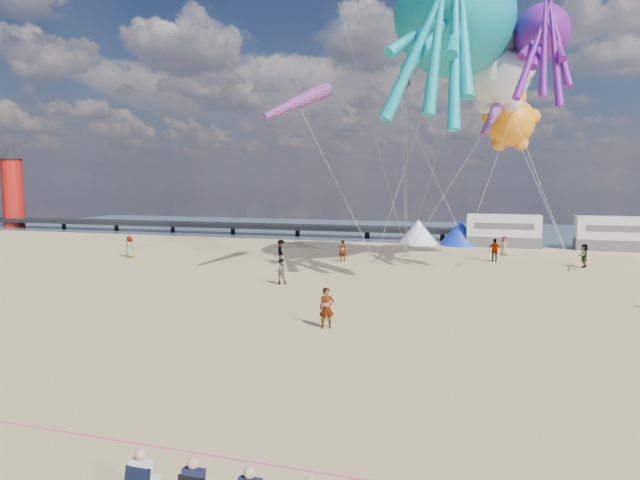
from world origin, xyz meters
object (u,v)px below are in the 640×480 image
at_px(motorhome_1, 616,234).
at_px(kite_panda, 499,78).
at_px(tent_blue, 460,233).
at_px(kite_octopus_purple, 542,33).
at_px(sandbag_a, 375,261).
at_px(windsock_right, 492,118).
at_px(lighthouse, 13,193).
at_px(beachgoer_4, 584,256).
at_px(windsock_mid, 397,93).
at_px(standing_person, 327,308).
at_px(beachgoer_0, 130,247).
at_px(sandbag_c, 573,269).
at_px(beachgoer_1, 281,271).
at_px(sandbag_b, 459,264).
at_px(kite_teddy_orange, 511,122).
at_px(sandbag_d, 472,259).
at_px(beachgoer_2, 281,251).
at_px(beachgoer_5, 342,251).
at_px(motorhome_0, 504,231).
at_px(beachgoer_3, 495,250).
at_px(windsock_left, 297,102).
at_px(sandbag_e, 407,256).
at_px(beachgoer_6, 504,246).
at_px(kite_octopus_teal, 455,16).
at_px(tent_white, 418,232).

relative_size(motorhome_1, kite_panda, 0.94).
xyz_separation_m(tent_blue, kite_octopus_purple, (5.88, -13.67, 14.93)).
distance_m(sandbag_a, windsock_right, 13.23).
height_order(lighthouse, beachgoer_4, lighthouse).
bearing_deg(kite_panda, windsock_mid, -165.97).
height_order(standing_person, kite_panda, kite_panda).
bearing_deg(beachgoer_0, sandbag_c, -156.04).
bearing_deg(beachgoer_1, sandbag_b, -155.28).
height_order(kite_teddy_orange, windsock_right, kite_teddy_orange).
bearing_deg(kite_teddy_orange, sandbag_d, -139.62).
relative_size(standing_person, beachgoer_2, 0.99).
bearing_deg(windsock_mid, beachgoer_5, -167.84).
distance_m(lighthouse, motorhome_0, 62.20).
xyz_separation_m(beachgoer_3, windsock_left, (-12.41, -10.23, 10.32)).
bearing_deg(windsock_mid, sandbag_b, 2.52).
bearing_deg(windsock_right, kite_panda, 90.20).
height_order(beachgoer_1, sandbag_e, beachgoer_1).
bearing_deg(windsock_left, motorhome_0, 73.53).
relative_size(lighthouse, sandbag_a, 18.00).
distance_m(sandbag_b, sandbag_c, 7.66).
xyz_separation_m(motorhome_0, beachgoer_6, (0.03, -6.60, -0.70)).
distance_m(beachgoer_1, beachgoer_4, 22.31).
bearing_deg(kite_teddy_orange, kite_octopus_purple, -45.01).
relative_size(beachgoer_0, kite_teddy_orange, 0.28).
height_order(beachgoer_4, sandbag_b, beachgoer_4).
distance_m(beachgoer_2, kite_octopus_teal, 20.54).
distance_m(tent_white, beachgoer_1, 24.97).
bearing_deg(sandbag_d, beachgoer_3, -6.11).
bearing_deg(motorhome_0, beachgoer_2, -135.58).
bearing_deg(windsock_left, sandbag_c, 37.63).
distance_m(lighthouse, sandbag_a, 55.78).
distance_m(standing_person, kite_teddy_orange, 26.82).
bearing_deg(standing_person, beachgoer_3, 48.85).
bearing_deg(beachgoer_3, beachgoer_6, -106.83).
xyz_separation_m(tent_blue, sandbag_a, (-5.38, -13.96, -1.09)).
relative_size(beachgoer_2, sandbag_e, 3.48).
height_order(sandbag_d, kite_panda, kite_panda).
distance_m(beachgoer_1, sandbag_e, 15.49).
xyz_separation_m(standing_person, kite_octopus_purple, (9.22, 19.77, 15.27)).
bearing_deg(beachgoer_4, beachgoer_1, -36.61).
bearing_deg(windsock_right, motorhome_0, 96.72).
bearing_deg(kite_teddy_orange, sandbag_c, -22.11).
height_order(standing_person, sandbag_e, standing_person).
xyz_separation_m(beachgoer_5, kite_teddy_orange, (12.05, 4.41, 9.79)).
distance_m(sandbag_e, kite_teddy_orange, 13.04).
bearing_deg(kite_teddy_orange, lighthouse, -170.53).
distance_m(sandbag_e, windsock_right, 13.09).
bearing_deg(tent_white, windsock_left, -103.77).
bearing_deg(tent_blue, motorhome_0, 0.00).
bearing_deg(beachgoer_1, sandbag_d, -150.20).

